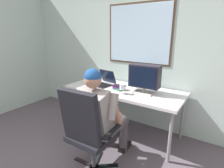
% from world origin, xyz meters
% --- Properties ---
extents(wall_rear, '(4.92, 0.08, 2.59)m').
position_xyz_m(wall_rear, '(0.00, 2.53, 1.30)').
color(wall_rear, '#B0C6BE').
rests_on(wall_rear, ground).
extents(desk, '(1.83, 0.77, 0.74)m').
position_xyz_m(desk, '(-0.01, 2.08, 0.69)').
color(desk, gray).
rests_on(desk, ground).
extents(office_chair, '(0.58, 0.58, 1.05)m').
position_xyz_m(office_chair, '(0.12, 1.05, 0.59)').
color(office_chair, black).
rests_on(office_chair, ground).
extents(person_seated, '(0.55, 0.79, 1.23)m').
position_xyz_m(person_seated, '(0.11, 1.32, 0.64)').
color(person_seated, '#474249').
rests_on(person_seated, ground).
extents(crt_monitor, '(0.44, 0.24, 0.41)m').
position_xyz_m(crt_monitor, '(0.33, 2.08, 0.98)').
color(crt_monitor, beige).
rests_on(crt_monitor, desk).
extents(laptop, '(0.36, 0.38, 0.24)m').
position_xyz_m(laptop, '(-0.41, 2.12, 0.80)').
color(laptop, black).
rests_on(laptop, desk).
extents(wine_glass, '(0.09, 0.09, 0.14)m').
position_xyz_m(wine_glass, '(0.09, 1.88, 0.83)').
color(wine_glass, silver).
rests_on(wine_glass, desk).
extents(book_stack, '(0.21, 0.16, 0.07)m').
position_xyz_m(book_stack, '(-0.05, 2.02, 0.78)').
color(book_stack, '#2C8248').
rests_on(book_stack, desk).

